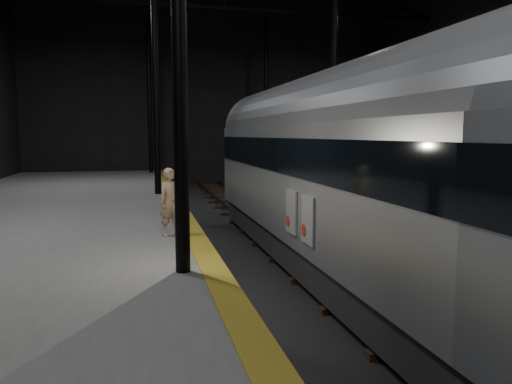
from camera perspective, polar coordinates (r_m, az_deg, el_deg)
name	(u,v)px	position (r m, az deg, el deg)	size (l,w,h in m)	color
ground	(310,260)	(13.91, 6.23, -7.69)	(44.00, 44.00, 0.00)	black
platform_left	(14,257)	(13.38, -25.92, -6.69)	(9.00, 43.80, 1.00)	#545452
tactile_strip	(191,229)	(12.99, -7.40, -4.18)	(0.50, 43.80, 0.01)	olive
track	(310,257)	(13.89, 6.24, -7.41)	(2.40, 43.00, 0.24)	#3F3328
train	(353,168)	(11.00, 11.06, 2.67)	(2.71, 18.04, 4.82)	#9A9CA2
woman	(171,202)	(12.10, -9.70, -1.13)	(0.59, 0.39, 1.63)	tan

